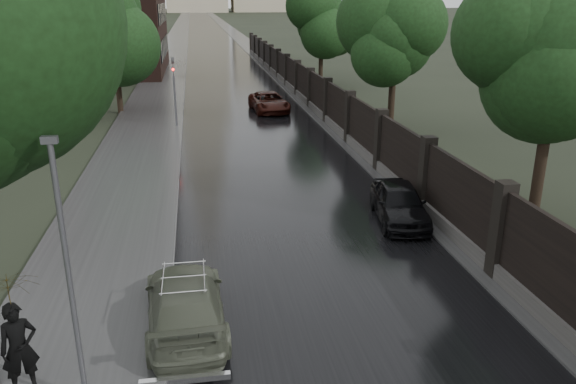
{
  "coord_description": "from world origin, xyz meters",
  "views": [
    {
      "loc": [
        -3.12,
        -7.47,
        7.14
      ],
      "look_at": [
        -0.49,
        8.54,
        1.5
      ],
      "focal_mm": 35.0,
      "sensor_mm": 36.0,
      "label": 1
    }
  ],
  "objects_px": {
    "tree_right_c": "(322,25)",
    "lamp_post": "(69,277)",
    "tree_left_far": "(113,30)",
    "tree_right_b": "(395,41)",
    "traffic_light": "(174,86)",
    "volga_sedan": "(185,303)",
    "pedestrian_umbrella": "(10,301)",
    "car_right_near": "(399,203)",
    "tree_right_a": "(554,75)",
    "car_right_far": "(269,102)"
  },
  "relations": [
    {
      "from": "tree_right_b",
      "to": "car_right_far",
      "type": "distance_m",
      "value": 10.1
    },
    {
      "from": "pedestrian_umbrella",
      "to": "lamp_post",
      "type": "bearing_deg",
      "value": -45.55
    },
    {
      "from": "tree_right_c",
      "to": "lamp_post",
      "type": "xyz_separation_m",
      "value": [
        -12.9,
        -38.5,
        -2.28
      ]
    },
    {
      "from": "pedestrian_umbrella",
      "to": "tree_right_a",
      "type": "bearing_deg",
      "value": -0.66
    },
    {
      "from": "tree_right_c",
      "to": "car_right_near",
      "type": "bearing_deg",
      "value": -97.6
    },
    {
      "from": "tree_right_a",
      "to": "car_right_far",
      "type": "relative_size",
      "value": 1.52
    },
    {
      "from": "tree_right_c",
      "to": "lamp_post",
      "type": "bearing_deg",
      "value": -108.52
    },
    {
      "from": "tree_right_a",
      "to": "volga_sedan",
      "type": "height_order",
      "value": "tree_right_a"
    },
    {
      "from": "tree_right_a",
      "to": "pedestrian_umbrella",
      "type": "relative_size",
      "value": 2.47
    },
    {
      "from": "volga_sedan",
      "to": "tree_left_far",
      "type": "bearing_deg",
      "value": -83.28
    },
    {
      "from": "volga_sedan",
      "to": "car_right_near",
      "type": "height_order",
      "value": "car_right_near"
    },
    {
      "from": "tree_right_a",
      "to": "traffic_light",
      "type": "height_order",
      "value": "tree_right_a"
    },
    {
      "from": "tree_right_c",
      "to": "car_right_far",
      "type": "bearing_deg",
      "value": -118.14
    },
    {
      "from": "lamp_post",
      "to": "volga_sedan",
      "type": "bearing_deg",
      "value": 52.67
    },
    {
      "from": "tree_left_far",
      "to": "tree_right_b",
      "type": "distance_m",
      "value": 17.45
    },
    {
      "from": "traffic_light",
      "to": "volga_sedan",
      "type": "distance_m",
      "value": 21.22
    },
    {
      "from": "tree_left_far",
      "to": "lamp_post",
      "type": "bearing_deg",
      "value": -84.79
    },
    {
      "from": "lamp_post",
      "to": "traffic_light",
      "type": "distance_m",
      "value": 23.52
    },
    {
      "from": "tree_right_a",
      "to": "car_right_near",
      "type": "bearing_deg",
      "value": 162.85
    },
    {
      "from": "lamp_post",
      "to": "car_right_far",
      "type": "relative_size",
      "value": 1.11
    },
    {
      "from": "tree_right_c",
      "to": "volga_sedan",
      "type": "distance_m",
      "value": 38.05
    },
    {
      "from": "tree_right_c",
      "to": "traffic_light",
      "type": "distance_m",
      "value": 19.26
    },
    {
      "from": "lamp_post",
      "to": "car_right_far",
      "type": "xyz_separation_m",
      "value": [
        7.01,
        27.48,
        -2.03
      ]
    },
    {
      "from": "tree_right_b",
      "to": "pedestrian_umbrella",
      "type": "xyz_separation_m",
      "value": [
        -14.06,
        -20.04,
        -2.9
      ]
    },
    {
      "from": "lamp_post",
      "to": "pedestrian_umbrella",
      "type": "distance_m",
      "value": 1.39
    },
    {
      "from": "tree_right_a",
      "to": "tree_right_c",
      "type": "bearing_deg",
      "value": 90.0
    },
    {
      "from": "traffic_light",
      "to": "pedestrian_umbrella",
      "type": "relative_size",
      "value": 1.41
    },
    {
      "from": "tree_right_b",
      "to": "traffic_light",
      "type": "distance_m",
      "value": 12.44
    },
    {
      "from": "lamp_post",
      "to": "car_right_near",
      "type": "xyz_separation_m",
      "value": [
        8.8,
        7.77,
        -2.02
      ]
    },
    {
      "from": "car_right_near",
      "to": "tree_left_far",
      "type": "bearing_deg",
      "value": 126.48
    },
    {
      "from": "car_right_far",
      "to": "pedestrian_umbrella",
      "type": "bearing_deg",
      "value": -111.44
    },
    {
      "from": "tree_left_far",
      "to": "lamp_post",
      "type": "distance_m",
      "value": 28.73
    },
    {
      "from": "volga_sedan",
      "to": "car_right_near",
      "type": "distance_m",
      "value": 8.84
    },
    {
      "from": "tree_right_c",
      "to": "car_right_far",
      "type": "xyz_separation_m",
      "value": [
        -5.89,
        -11.02,
        -4.31
      ]
    },
    {
      "from": "volga_sedan",
      "to": "pedestrian_umbrella",
      "type": "relative_size",
      "value": 1.51
    },
    {
      "from": "lamp_post",
      "to": "tree_right_a",
      "type": "bearing_deg",
      "value": 26.74
    },
    {
      "from": "tree_right_c",
      "to": "lamp_post",
      "type": "distance_m",
      "value": 40.67
    },
    {
      "from": "tree_right_b",
      "to": "volga_sedan",
      "type": "relative_size",
      "value": 1.63
    },
    {
      "from": "tree_right_c",
      "to": "car_right_near",
      "type": "distance_m",
      "value": 31.3
    },
    {
      "from": "lamp_post",
      "to": "pedestrian_umbrella",
      "type": "relative_size",
      "value": 1.8
    },
    {
      "from": "lamp_post",
      "to": "car_right_far",
      "type": "distance_m",
      "value": 28.43
    },
    {
      "from": "tree_right_a",
      "to": "volga_sedan",
      "type": "xyz_separation_m",
      "value": [
        -11.1,
        -4.14,
        -4.33
      ]
    },
    {
      "from": "tree_left_far",
      "to": "traffic_light",
      "type": "bearing_deg",
      "value": -53.53
    },
    {
      "from": "tree_right_b",
      "to": "tree_right_c",
      "type": "relative_size",
      "value": 1.0
    },
    {
      "from": "pedestrian_umbrella",
      "to": "volga_sedan",
      "type": "bearing_deg",
      "value": 8.82
    },
    {
      "from": "car_right_near",
      "to": "pedestrian_umbrella",
      "type": "bearing_deg",
      "value": -136.06
    },
    {
      "from": "tree_left_far",
      "to": "pedestrian_umbrella",
      "type": "height_order",
      "value": "tree_left_far"
    },
    {
      "from": "traffic_light",
      "to": "volga_sedan",
      "type": "xyz_separation_m",
      "value": [
        0.7,
        -21.13,
        -1.77
      ]
    },
    {
      "from": "tree_right_a",
      "to": "tree_right_b",
      "type": "distance_m",
      "value": 14.0
    },
    {
      "from": "tree_left_far",
      "to": "lamp_post",
      "type": "relative_size",
      "value": 1.45
    }
  ]
}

